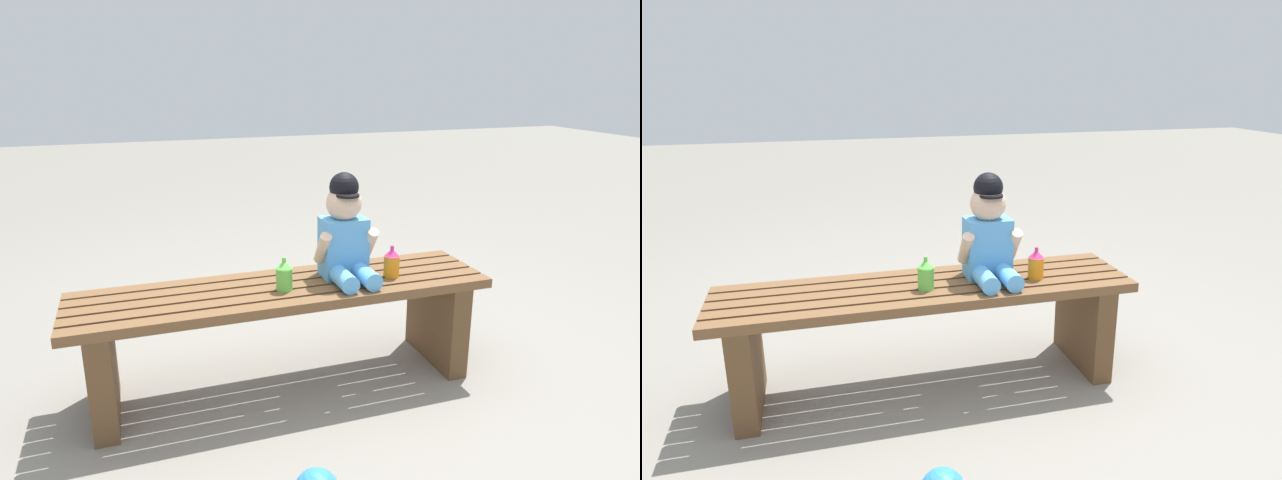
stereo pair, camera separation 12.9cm
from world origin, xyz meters
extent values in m
plane|color=gray|center=(0.00, 0.00, 0.00)|extent=(16.00, 16.00, 0.00)
cube|color=brown|center=(0.00, -0.16, 0.39)|extent=(1.55, 0.06, 0.04)
cube|color=brown|center=(0.00, -0.08, 0.39)|extent=(1.55, 0.06, 0.04)
cube|color=brown|center=(0.00, 0.00, 0.39)|extent=(1.55, 0.06, 0.04)
cube|color=brown|center=(0.00, 0.08, 0.39)|extent=(1.55, 0.06, 0.04)
cube|color=brown|center=(0.00, 0.16, 0.39)|extent=(1.55, 0.06, 0.04)
cube|color=brown|center=(-0.65, 0.00, 0.19)|extent=(0.08, 0.38, 0.38)
cube|color=brown|center=(0.65, 0.00, 0.19)|extent=(0.08, 0.38, 0.38)
cube|color=#59A5E5|center=(0.25, 0.04, 0.53)|extent=(0.17, 0.12, 0.23)
sphere|color=beige|center=(0.25, 0.04, 0.70)|extent=(0.14, 0.14, 0.14)
cylinder|color=black|center=(0.25, 0.00, 0.74)|extent=(0.09, 0.09, 0.01)
sphere|color=black|center=(0.25, 0.04, 0.76)|extent=(0.11, 0.11, 0.11)
cylinder|color=#5DAEF0|center=(0.20, -0.08, 0.45)|extent=(0.07, 0.16, 0.07)
cylinder|color=#5DAEF0|center=(0.29, -0.08, 0.45)|extent=(0.07, 0.16, 0.07)
cylinder|color=beige|center=(0.15, 0.01, 0.54)|extent=(0.04, 0.12, 0.14)
cylinder|color=beige|center=(0.34, 0.01, 0.54)|extent=(0.04, 0.12, 0.14)
cylinder|color=#66CC4C|center=(-0.01, -0.04, 0.45)|extent=(0.06, 0.06, 0.08)
cone|color=#66CC4C|center=(-0.01, -0.04, 0.51)|extent=(0.06, 0.06, 0.03)
cylinder|color=#66CC4C|center=(-0.01, -0.04, 0.53)|extent=(0.01, 0.01, 0.02)
cylinder|color=orange|center=(0.42, -0.04, 0.45)|extent=(0.06, 0.06, 0.08)
cone|color=#E5337F|center=(0.42, -0.04, 0.51)|extent=(0.06, 0.06, 0.03)
cylinder|color=#E5337F|center=(0.42, -0.04, 0.53)|extent=(0.01, 0.01, 0.02)
camera|label=1|loc=(-0.51, -1.90, 1.19)|focal=31.96mm
camera|label=2|loc=(-0.38, -1.94, 1.19)|focal=31.96mm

